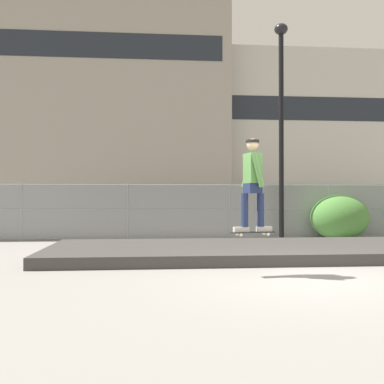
{
  "coord_description": "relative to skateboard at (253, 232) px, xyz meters",
  "views": [
    {
      "loc": [
        -2.6,
        -7.63,
        1.42
      ],
      "look_at": [
        -1.5,
        4.69,
        1.55
      ],
      "focal_mm": 42.48,
      "sensor_mm": 36.0,
      "label": 1
    }
  ],
  "objects": [
    {
      "name": "ground_plane",
      "position": [
        0.79,
        -0.38,
        -0.78
      ],
      "size": [
        120.0,
        120.0,
        0.0
      ],
      "primitive_type": "plane",
      "color": "gray"
    },
    {
      "name": "gravel_berm",
      "position": [
        0.79,
        2.8,
        -0.66
      ],
      "size": [
        10.06,
        3.82,
        0.25
      ],
      "primitive_type": "cube",
      "color": "#3D3A38",
      "rests_on": "ground_plane"
    },
    {
      "name": "skateboard",
      "position": [
        0.0,
        0.0,
        0.0
      ],
      "size": [
        0.82,
        0.34,
        0.07
      ],
      "color": "black"
    },
    {
      "name": "skater",
      "position": [
        -0.0,
        0.0,
        0.95
      ],
      "size": [
        0.73,
        0.61,
        1.67
      ],
      "color": "#B2ADA8",
      "rests_on": "skateboard"
    },
    {
      "name": "chain_fence",
      "position": [
        0.79,
        6.94,
        0.15
      ],
      "size": [
        20.32,
        0.06,
        1.85
      ],
      "color": "gray",
      "rests_on": "ground_plane"
    },
    {
      "name": "street_lamp",
      "position": [
        2.42,
        6.49,
        3.61
      ],
      "size": [
        0.44,
        0.44,
        7.1
      ],
      "color": "black",
      "rests_on": "ground_plane"
    },
    {
      "name": "parked_car_near",
      "position": [
        -2.67,
        10.05,
        0.06
      ],
      "size": [
        4.53,
        2.22,
        1.66
      ],
      "color": "navy",
      "rests_on": "ground_plane"
    },
    {
      "name": "parked_car_mid",
      "position": [
        3.19,
        10.17,
        0.06
      ],
      "size": [
        4.45,
        2.04,
        1.66
      ],
      "color": "#566B4C",
      "rests_on": "ground_plane"
    },
    {
      "name": "library_building",
      "position": [
        -5.83,
        41.16,
        12.14
      ],
      "size": [
        23.86,
        10.16,
        25.83
      ],
      "color": "gray",
      "rests_on": "ground_plane"
    },
    {
      "name": "office_block",
      "position": [
        16.48,
        45.58,
        7.84
      ],
      "size": [
        31.92,
        14.56,
        17.25
      ],
      "color": "#B2AFA8",
      "rests_on": "ground_plane"
    },
    {
      "name": "shrub_left",
      "position": [
        4.32,
        6.33,
        -0.04
      ],
      "size": [
        1.91,
        1.56,
        1.48
      ],
      "color": "#477F38",
      "rests_on": "ground_plane"
    }
  ]
}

